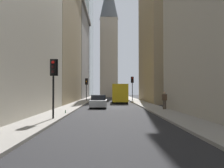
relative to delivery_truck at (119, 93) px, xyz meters
name	(u,v)px	position (x,y,z in m)	size (l,w,h in m)	color
ground_plane	(111,107)	(-9.22, 1.40, -1.46)	(135.00, 135.00, 0.00)	#262628
sidewalk_right	(72,106)	(-9.22, 5.90, -1.39)	(90.00, 2.20, 0.14)	gray
sidewalk_left	(150,106)	(-9.22, -3.10, -1.39)	(90.00, 2.20, 0.14)	gray
building_right_midfar	(42,28)	(0.08, 11.99, 10.06)	(18.90, 10.50, 23.01)	#9E8966
building_right_far	(65,51)	(19.17, 11.99, 9.59)	(18.28, 10.50, 22.08)	gray
church_spire	(109,34)	(28.93, 1.60, 16.21)	(5.25, 5.25, 33.82)	gray
delivery_truck	(119,93)	(0.00, 0.00, 0.00)	(6.46, 2.25, 2.84)	yellow
sedan_silver	(99,102)	(-10.19, 2.80, -0.80)	(4.30, 1.78, 1.42)	#B7BABF
traffic_light_foreground	(53,74)	(-21.33, 5.26, 1.51)	(0.43, 0.52, 3.85)	black
traffic_light_midblock	(132,83)	(5.27, -2.53, 1.77)	(0.43, 0.52, 4.20)	black
traffic_light_far_junction	(86,84)	(4.76, 5.56, 1.51)	(0.43, 0.52, 3.86)	black
pedestrian	(164,100)	(-14.15, -3.63, -0.40)	(0.26, 0.44, 1.69)	#473D33
discarded_bottle	(65,112)	(-17.81, 5.11, -1.21)	(0.07, 0.07, 0.27)	#236033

